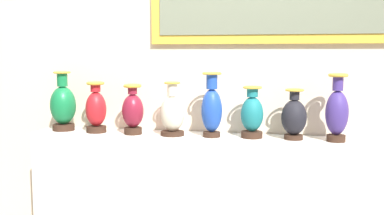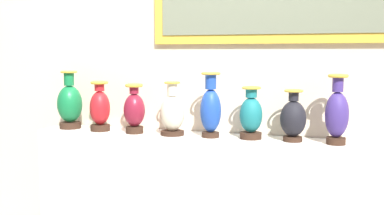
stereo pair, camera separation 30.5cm
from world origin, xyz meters
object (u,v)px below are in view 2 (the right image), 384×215
Objects in this scene: vase_ivory at (172,113)px; vase_onyx at (293,118)px; vase_sapphire at (211,109)px; vase_indigo at (337,113)px; vase_emerald at (70,104)px; vase_burgundy at (134,110)px; vase_teal at (251,116)px; vase_crimson at (100,108)px.

vase_onyx is at bearing 2.08° from vase_ivory.
vase_indigo is at bearing 0.56° from vase_sapphire.
vase_emerald is at bearing 177.76° from vase_ivory.
vase_emerald is at bearing 179.89° from vase_onyx.
vase_emerald is at bearing 178.53° from vase_sapphire.
vase_sapphire is (0.53, 0.01, 0.03)m from vase_burgundy.
vase_emerald reaches higher than vase_burgundy.
vase_sapphire reaches higher than vase_emerald.
vase_burgundy is 0.80× the size of vase_indigo.
vase_emerald is 0.80m from vase_ivory.
vase_indigo is (0.25, -0.02, 0.04)m from vase_onyx.
vase_onyx is (0.78, 0.03, -0.00)m from vase_ivory.
vase_teal is (0.26, 0.03, -0.04)m from vase_sapphire.
vase_sapphire reaches higher than vase_onyx.
vase_sapphire is at bearing -179.44° from vase_indigo.
vase_emerald is 1.31m from vase_teal.
vase_crimson is at bearing -179.68° from vase_indigo.
vase_onyx is 0.26m from vase_indigo.
vase_ivory is 1.07× the size of vase_teal.
vase_emerald is at bearing -180.00° from vase_teal.
vase_crimson is at bearing -178.45° from vase_teal.
vase_onyx is at bearing 1.11° from vase_crimson.
vase_onyx is (0.52, 0.02, -0.04)m from vase_sapphire.
vase_ivory reaches higher than vase_crimson.
vase_crimson is 0.83× the size of vase_sapphire.
vase_crimson is at bearing -6.25° from vase_emerald.
vase_emerald reaches higher than vase_ivory.
vase_teal is at bearing 3.05° from vase_burgundy.
vase_sapphire reaches higher than vase_teal.
vase_ivory is (0.54, -0.00, -0.01)m from vase_crimson.
vase_sapphire is 0.77m from vase_indigo.
vase_emerald is 1.23× the size of vase_burgundy.
vase_teal is at bearing 1.55° from vase_crimson.
vase_indigo is at bearing 0.64° from vase_ivory.
vase_burgundy is 0.78m from vase_teal.
vase_sapphire is (0.80, 0.00, 0.03)m from vase_crimson.
vase_crimson is at bearing -179.91° from vase_sapphire.
vase_onyx is at bearing 2.12° from vase_burgundy.
vase_ivory is at bearing -179.36° from vase_indigo.
vase_ivory reaches higher than vase_onyx.
vase_burgundy is 1.05× the size of vase_onyx.
vase_sapphire is at bearing -1.47° from vase_emerald.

